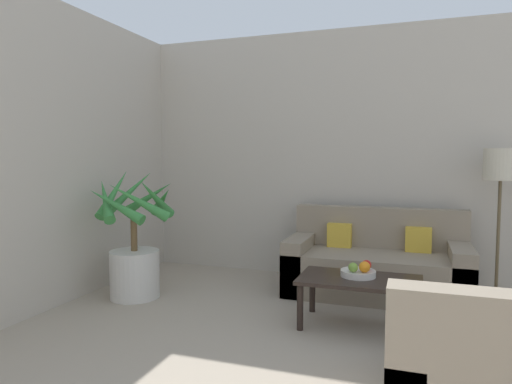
# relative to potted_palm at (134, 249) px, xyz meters

# --- Properties ---
(wall_back) EXTENTS (7.70, 0.06, 2.70)m
(wall_back) POSITION_rel_potted_palm_xyz_m (2.55, 1.40, 0.89)
(wall_back) COLOR #BCB2A3
(wall_back) RESTS_ON ground_plane
(potted_palm) EXTENTS (0.83, 0.84, 1.23)m
(potted_palm) POSITION_rel_potted_palm_xyz_m (0.00, 0.00, 0.00)
(potted_palm) COLOR beige
(potted_palm) RESTS_ON ground_plane
(sofa_loveseat) EXTENTS (1.68, 0.80, 0.82)m
(sofa_loveseat) POSITION_rel_potted_palm_xyz_m (2.15, 0.85, -0.19)
(sofa_loveseat) COLOR gray
(sofa_loveseat) RESTS_ON ground_plane
(floor_lamp) EXTENTS (0.30, 0.30, 1.41)m
(floor_lamp) POSITION_rel_potted_palm_xyz_m (3.22, 1.03, 0.71)
(floor_lamp) COLOR brown
(floor_lamp) RESTS_ON ground_plane
(coffee_table) EXTENTS (0.93, 0.54, 0.39)m
(coffee_table) POSITION_rel_potted_palm_xyz_m (2.09, -0.07, -0.13)
(coffee_table) COLOR black
(coffee_table) RESTS_ON ground_plane
(fruit_bowl) EXTENTS (0.27, 0.27, 0.05)m
(fruit_bowl) POSITION_rel_potted_palm_xyz_m (2.07, -0.02, -0.05)
(fruit_bowl) COLOR beige
(fruit_bowl) RESTS_ON coffee_table
(apple_red) EXTENTS (0.08, 0.08, 0.08)m
(apple_red) POSITION_rel_potted_palm_xyz_m (2.13, 0.01, 0.01)
(apple_red) COLOR red
(apple_red) RESTS_ON fruit_bowl
(apple_green) EXTENTS (0.07, 0.07, 0.07)m
(apple_green) POSITION_rel_potted_palm_xyz_m (2.04, -0.10, 0.01)
(apple_green) COLOR olive
(apple_green) RESTS_ON fruit_bowl
(orange_fruit) EXTENTS (0.09, 0.09, 0.09)m
(orange_fruit) POSITION_rel_potted_palm_xyz_m (2.13, -0.08, 0.02)
(orange_fruit) COLOR orange
(orange_fruit) RESTS_ON fruit_bowl
(ottoman) EXTENTS (0.55, 0.45, 0.41)m
(ottoman) POSITION_rel_potted_palm_xyz_m (2.76, -0.76, -0.26)
(ottoman) COLOR gray
(ottoman) RESTS_ON ground_plane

